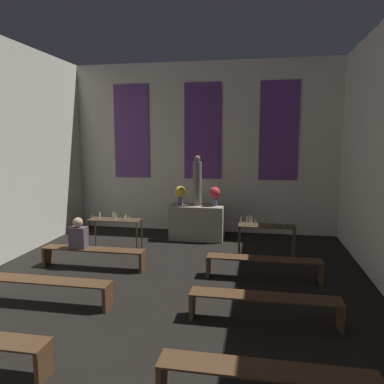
% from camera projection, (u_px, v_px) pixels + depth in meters
% --- Properties ---
extents(wall_back, '(8.09, 0.16, 5.02)m').
position_uv_depth(wall_back, '(203.00, 147.00, 11.16)').
color(wall_back, silver).
rests_on(wall_back, ground_plane).
extents(altar, '(1.48, 0.73, 0.96)m').
position_uv_depth(altar, '(197.00, 222.00, 10.45)').
color(altar, gray).
rests_on(altar, ground_plane).
extents(statue, '(0.24, 0.24, 1.38)m').
position_uv_depth(statue, '(197.00, 182.00, 10.30)').
color(statue, slate).
rests_on(statue, altar).
extents(flower_vase_left, '(0.31, 0.31, 0.53)m').
position_uv_depth(flower_vase_left, '(180.00, 193.00, 10.43)').
color(flower_vase_left, '#4C5666').
rests_on(flower_vase_left, altar).
extents(flower_vase_right, '(0.31, 0.31, 0.53)m').
position_uv_depth(flower_vase_right, '(215.00, 194.00, 10.25)').
color(flower_vase_right, '#4C5666').
rests_on(flower_vase_right, altar).
extents(candle_rack_left, '(1.33, 0.46, 0.97)m').
position_uv_depth(candle_rack_left, '(115.00, 223.00, 9.45)').
color(candle_rack_left, '#473823').
rests_on(candle_rack_left, ground_plane).
extents(candle_rack_right, '(1.33, 0.46, 0.97)m').
position_uv_depth(candle_rack_right, '(266.00, 229.00, 8.79)').
color(candle_rack_right, '#473823').
rests_on(candle_rack_right, ground_plane).
extents(pew_second_right, '(2.27, 0.36, 0.43)m').
position_uv_depth(pew_second_right, '(266.00, 378.00, 3.86)').
color(pew_second_right, '#4C331E').
rests_on(pew_second_right, ground_plane).
extents(pew_third_left, '(2.27, 0.36, 0.43)m').
position_uv_depth(pew_third_left, '(46.00, 286.00, 6.30)').
color(pew_third_left, '#4C331E').
rests_on(pew_third_left, ground_plane).
extents(pew_third_right, '(2.27, 0.36, 0.43)m').
position_uv_depth(pew_third_right, '(264.00, 302.00, 5.66)').
color(pew_third_right, '#4C331E').
rests_on(pew_third_right, ground_plane).
extents(pew_back_left, '(2.27, 0.36, 0.43)m').
position_uv_depth(pew_back_left, '(93.00, 253.00, 8.10)').
color(pew_back_left, '#4C331E').
rests_on(pew_back_left, ground_plane).
extents(pew_back_right, '(2.27, 0.36, 0.43)m').
position_uv_depth(pew_back_right, '(263.00, 263.00, 7.45)').
color(pew_back_right, '#4C331E').
rests_on(pew_back_right, ground_plane).
extents(person_seated, '(0.36, 0.24, 0.67)m').
position_uv_depth(person_seated, '(78.00, 235.00, 8.10)').
color(person_seated, '#564C56').
rests_on(person_seated, pew_back_left).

